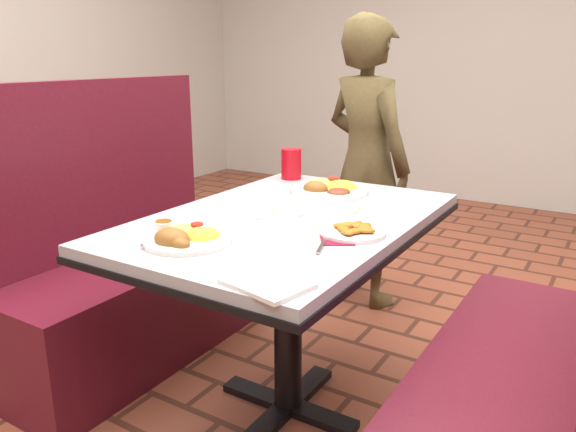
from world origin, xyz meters
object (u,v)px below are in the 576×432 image
at_px(near_dinner_plate, 185,233).
at_px(red_tumbler, 291,164).
at_px(plantain_plate, 353,231).
at_px(diner_person, 366,164).
at_px(dining_table, 288,243).
at_px(far_dinner_plate, 330,186).
at_px(booth_bench_right, 526,399).
at_px(booth_bench_left, 130,283).

distance_m(near_dinner_plate, red_tumbler, 0.92).
distance_m(near_dinner_plate, plantain_plate, 0.50).
bearing_deg(red_tumbler, diner_person, 79.75).
relative_size(dining_table, far_dinner_plate, 4.01).
bearing_deg(far_dinner_plate, plantain_plate, -55.09).
xyz_separation_m(booth_bench_right, plantain_plate, (-0.53, -0.07, 0.43)).
distance_m(booth_bench_left, plantain_plate, 1.16).
bearing_deg(red_tumbler, far_dinner_plate, -27.40).
distance_m(dining_table, near_dinner_plate, 0.42).
bearing_deg(booth_bench_right, diner_person, 132.69).
height_order(booth_bench_left, booth_bench_right, same).
height_order(far_dinner_plate, red_tumbler, red_tumbler).
bearing_deg(far_dinner_plate, dining_table, -84.56).
xyz_separation_m(booth_bench_left, booth_bench_right, (1.60, 0.00, 0.00)).
bearing_deg(near_dinner_plate, booth_bench_right, 23.23).
relative_size(dining_table, red_tumbler, 9.22).
xyz_separation_m(booth_bench_left, diner_person, (0.60, 1.08, 0.40)).
height_order(diner_person, plantain_plate, diner_person).
distance_m(booth_bench_left, diner_person, 1.30).
height_order(booth_bench_left, far_dinner_plate, booth_bench_left).
height_order(booth_bench_left, plantain_plate, booth_bench_left).
relative_size(diner_person, near_dinner_plate, 5.72).
xyz_separation_m(diner_person, red_tumbler, (-0.10, -0.57, 0.08)).
bearing_deg(red_tumbler, booth_bench_right, -24.83).
relative_size(near_dinner_plate, far_dinner_plate, 0.85).
bearing_deg(red_tumbler, dining_table, -59.57).
relative_size(diner_person, far_dinner_plate, 4.84).
bearing_deg(dining_table, near_dinner_plate, -105.56).
distance_m(booth_bench_right, far_dinner_plate, 1.02).
bearing_deg(booth_bench_left, far_dinner_plate, 25.94).
distance_m(booth_bench_left, red_tumbler, 0.86).
bearing_deg(booth_bench_left, red_tumbler, 45.39).
bearing_deg(near_dinner_plate, plantain_plate, 40.20).
height_order(diner_person, red_tumbler, diner_person).
bearing_deg(diner_person, dining_table, 121.12).
bearing_deg(booth_bench_right, plantain_plate, -172.61).
bearing_deg(plantain_plate, near_dinner_plate, -139.80).
relative_size(far_dinner_plate, red_tumbler, 2.30).
distance_m(booth_bench_right, plantain_plate, 0.69).
xyz_separation_m(booth_bench_right, far_dinner_plate, (-0.83, 0.37, 0.45)).
xyz_separation_m(near_dinner_plate, far_dinner_plate, (0.07, 0.76, -0.00)).
height_order(booth_bench_left, red_tumbler, booth_bench_left).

